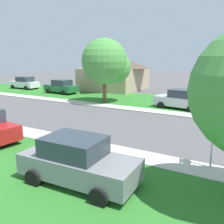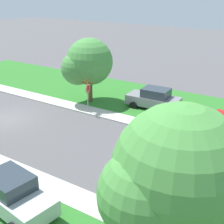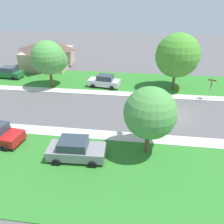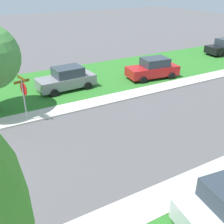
{
  "view_description": "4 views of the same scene",
  "coord_description": "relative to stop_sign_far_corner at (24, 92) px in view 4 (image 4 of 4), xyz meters",
  "views": [
    {
      "loc": [
        -14.45,
        3.23,
        4.53
      ],
      "look_at": [
        -2.44,
        10.17,
        1.4
      ],
      "focal_mm": 39.6,
      "sensor_mm": 36.0,
      "label": 1
    },
    {
      "loc": [
        14.17,
        18.67,
        9.46
      ],
      "look_at": [
        -2.58,
        7.81,
        1.4
      ],
      "focal_mm": 50.58,
      "sensor_mm": 36.0,
      "label": 2
    },
    {
      "loc": [
        -19.76,
        4.11,
        10.8
      ],
      "look_at": [
        -2.73,
        6.34,
        1.4
      ],
      "focal_mm": 33.17,
      "sensor_mm": 36.0,
      "label": 3
    },
    {
      "loc": [
        10.67,
        1.57,
        7.61
      ],
      "look_at": [
        -0.41,
        7.96,
        1.4
      ],
      "focal_mm": 44.08,
      "sensor_mm": 36.0,
      "label": 4
    }
  ],
  "objects": [
    {
      "name": "lawn_west",
      "position": [
        -5.09,
        7.54,
        -1.85
      ],
      "size": [
        8.0,
        56.0,
        0.08
      ],
      "primitive_type": "cube",
      "color": "#2D7528",
      "rests_on": "ground"
    },
    {
      "name": "stop_sign_far_corner",
      "position": [
        0.0,
        0.0,
        0.0
      ],
      "size": [
        0.9,
        0.9,
        2.77
      ],
      "color": "#9E9EA3",
      "rests_on": "ground"
    },
    {
      "name": "sidewalk_west",
      "position": [
        -0.39,
        7.54,
        -1.84
      ],
      "size": [
        1.4,
        56.0,
        0.1
      ],
      "primitive_type": "cube",
      "color": "beige",
      "rests_on": "ground"
    },
    {
      "name": "car_grey_across_road",
      "position": [
        -3.65,
        3.93,
        -1.01
      ],
      "size": [
        2.19,
        4.38,
        1.76
      ],
      "color": "gray",
      "rests_on": "ground"
    },
    {
      "name": "car_red_far_down_street",
      "position": [
        -2.52,
        11.15,
        -1.01
      ],
      "size": [
        2.43,
        4.49,
        1.76
      ],
      "color": "red",
      "rests_on": "ground"
    }
  ]
}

